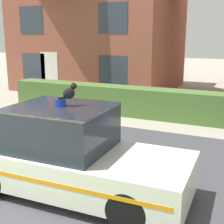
% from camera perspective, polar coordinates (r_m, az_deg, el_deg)
% --- Properties ---
extents(road_strip, '(28.00, 5.88, 0.01)m').
position_cam_1_polar(road_strip, '(7.69, -6.60, -8.29)').
color(road_strip, '#424247').
rests_on(road_strip, ground).
extents(garden_hedge, '(12.52, 0.89, 1.04)m').
position_cam_1_polar(garden_hedge, '(11.19, 9.53, 1.41)').
color(garden_hedge, '#4C7233').
rests_on(garden_hedge, ground).
extents(police_car, '(4.32, 1.82, 1.78)m').
position_cam_1_polar(police_car, '(5.85, -7.61, -7.80)').
color(police_car, black).
rests_on(police_car, road_strip).
extents(cat, '(0.30, 0.28, 0.29)m').
position_cam_1_polar(cat, '(5.59, -7.70, 3.61)').
color(cat, black).
rests_on(cat, police_car).
extents(house_left, '(8.44, 6.69, 7.39)m').
position_cam_1_polar(house_left, '(17.87, -2.05, 16.64)').
color(house_left, '#93513D').
rests_on(house_left, ground).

